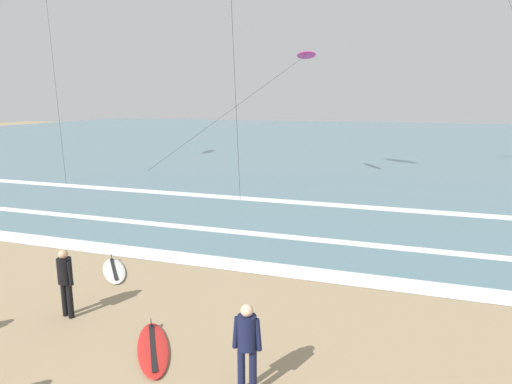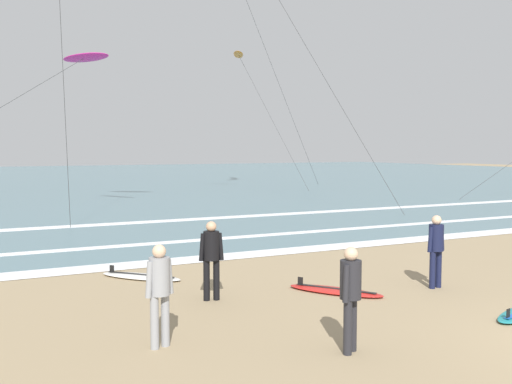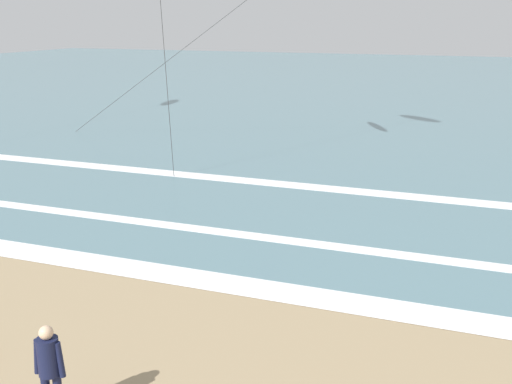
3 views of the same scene
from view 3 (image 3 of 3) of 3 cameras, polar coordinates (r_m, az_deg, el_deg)
name	(u,v)px [view 3 (image 3 of 3)]	position (r m, az deg, el deg)	size (l,w,h in m)	color
ocean_surface	(421,85)	(57.12, 14.95, 9.44)	(140.00, 90.00, 0.01)	slate
wave_foam_shoreline	(267,290)	(13.95, 1.00, -8.97)	(43.71, 0.98, 0.01)	white
wave_foam_mid_break	(195,229)	(17.85, -5.61, -3.36)	(50.63, 0.54, 0.01)	white
wave_foam_outer_break	(332,189)	(21.97, 7.04, 0.28)	(45.99, 0.82, 0.01)	white
surfer_foreground_main	(49,366)	(9.86, -18.46, -14.91)	(0.51, 0.32, 1.60)	#141938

